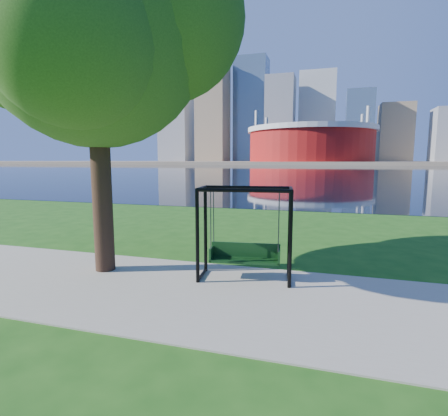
% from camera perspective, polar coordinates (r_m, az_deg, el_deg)
% --- Properties ---
extents(ground, '(900.00, 900.00, 0.00)m').
position_cam_1_polar(ground, '(7.73, -1.44, -12.69)').
color(ground, '#1E5114').
rests_on(ground, ground).
extents(path, '(120.00, 4.00, 0.03)m').
position_cam_1_polar(path, '(7.28, -2.70, -13.89)').
color(path, '#9E937F').
rests_on(path, ground).
extents(river, '(900.00, 180.00, 0.02)m').
position_cam_1_polar(river, '(108.94, 15.53, 6.07)').
color(river, black).
rests_on(river, ground).
extents(far_bank, '(900.00, 228.00, 2.00)m').
position_cam_1_polar(far_bank, '(312.90, 16.35, 7.15)').
color(far_bank, '#937F60').
rests_on(far_bank, ground).
extents(stadium, '(83.00, 83.00, 32.00)m').
position_cam_1_polar(stadium, '(242.47, 13.95, 10.27)').
color(stadium, maroon).
rests_on(stadium, far_bank).
extents(skyline, '(392.00, 66.00, 96.50)m').
position_cam_1_polar(skyline, '(328.03, 15.84, 13.29)').
color(skyline, gray).
rests_on(skyline, far_bank).
extents(swing, '(2.17, 1.15, 2.12)m').
position_cam_1_polar(swing, '(7.89, 3.45, -4.52)').
color(swing, black).
rests_on(swing, ground).
extents(park_tree, '(6.60, 5.96, 8.20)m').
position_cam_1_polar(park_tree, '(9.42, -20.50, 25.83)').
color(park_tree, black).
rests_on(park_tree, ground).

